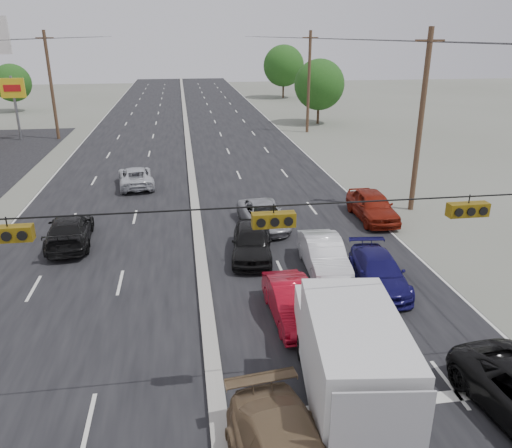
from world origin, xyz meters
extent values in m
plane|color=#606356|center=(0.00, 0.00, 0.00)|extent=(200.00, 200.00, 0.00)
cube|color=black|center=(0.00, 30.00, 0.00)|extent=(20.00, 160.00, 0.02)
cube|color=gray|center=(0.00, 30.00, 0.10)|extent=(0.50, 160.00, 0.20)
cylinder|color=#422D1E|center=(-12.50, 40.00, 5.00)|extent=(0.30, 0.30, 10.00)
cube|color=#422D1E|center=(-12.50, 40.00, 9.30)|extent=(1.60, 0.12, 0.12)
cylinder|color=#422D1E|center=(12.50, 15.00, 5.00)|extent=(0.30, 0.30, 10.00)
cube|color=#422D1E|center=(12.50, 15.00, 9.30)|extent=(1.60, 0.12, 0.12)
cylinder|color=#422D1E|center=(12.50, 40.00, 5.00)|extent=(0.30, 0.30, 10.00)
cube|color=#422D1E|center=(12.50, 40.00, 9.30)|extent=(1.60, 0.12, 0.12)
cylinder|color=black|center=(0.00, 0.00, 5.80)|extent=(25.00, 0.04, 0.04)
cube|color=#72590C|center=(-4.50, 0.00, 5.45)|extent=(1.05, 0.30, 0.35)
cube|color=#72590C|center=(1.50, 0.00, 5.45)|extent=(1.05, 0.30, 0.35)
cube|color=#72590C|center=(6.50, 0.00, 5.45)|extent=(1.05, 0.30, 0.35)
cylinder|color=slate|center=(-16.00, 40.00, 3.00)|extent=(0.24, 0.24, 6.00)
cube|color=gold|center=(-16.00, 40.00, 4.90)|extent=(2.20, 0.25, 1.80)
cylinder|color=#382619|center=(-22.00, 60.00, 1.08)|extent=(0.28, 0.28, 2.16)
sphere|color=#174512|center=(-22.00, 60.00, 3.72)|extent=(4.80, 4.80, 4.80)
cylinder|color=#382619|center=(15.00, 45.00, 1.26)|extent=(0.28, 0.28, 2.52)
sphere|color=#174512|center=(15.00, 45.00, 4.34)|extent=(5.60, 5.60, 5.60)
cylinder|color=#382619|center=(16.00, 70.00, 1.44)|extent=(0.28, 0.28, 2.88)
sphere|color=#174512|center=(16.00, 70.00, 4.96)|extent=(6.40, 6.40, 6.40)
cube|color=black|center=(3.50, -0.23, 0.40)|extent=(2.77, 6.38, 0.22)
cube|color=beige|center=(3.41, -0.93, 1.90)|extent=(2.73, 4.65, 2.47)
cube|color=beige|center=(3.77, 2.00, 1.10)|extent=(2.31, 1.92, 1.59)
cylinder|color=black|center=(2.83, 1.90, 0.40)|extent=(0.36, 0.82, 0.79)
cylinder|color=black|center=(4.67, 1.67, 0.40)|extent=(0.36, 0.82, 0.79)
cylinder|color=black|center=(2.34, -2.05, 0.40)|extent=(0.36, 0.82, 0.79)
cylinder|color=black|center=(4.18, -2.27, 0.40)|extent=(0.36, 0.82, 0.79)
imported|color=maroon|center=(3.00, 4.21, 0.67)|extent=(1.58, 4.13, 1.35)
imported|color=black|center=(2.35, 9.75, 0.76)|extent=(2.39, 4.65, 1.51)
imported|color=silver|center=(5.19, 7.88, 0.73)|extent=(1.75, 4.51, 1.46)
imported|color=gray|center=(3.50, 13.44, 0.65)|extent=(2.52, 4.83, 1.30)
imported|color=#130F4F|center=(7.00, 6.14, 0.65)|extent=(2.26, 4.63, 1.30)
imported|color=maroon|center=(9.60, 13.70, 0.79)|extent=(1.92, 4.66, 1.58)
imported|color=black|center=(-6.18, 12.53, 0.72)|extent=(2.42, 5.09, 1.43)
imported|color=#B8BAC0|center=(-3.76, 22.21, 0.65)|extent=(2.75, 4.95, 1.31)
camera|label=1|loc=(-0.58, -10.99, 9.60)|focal=35.00mm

